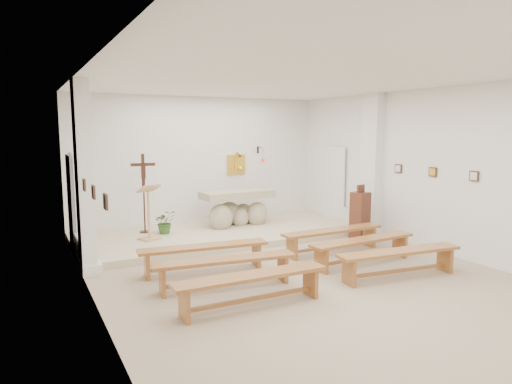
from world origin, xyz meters
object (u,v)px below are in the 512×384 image
altar (237,211)px  bench_left_third (252,283)px  bench_left_second (225,266)px  bench_right_second (363,245)px  crucifix_stand (144,187)px  bench_right_front (333,235)px  donation_pedestal (360,216)px  bench_left_front (204,252)px  bench_right_third (400,257)px  lectern (149,212)px

altar → bench_left_third: 5.26m
bench_left_second → bench_right_second: same height
crucifix_stand → bench_right_front: bearing=-39.1°
bench_right_front → altar: bearing=106.3°
bench_left_second → altar: bearing=70.2°
donation_pedestal → bench_left_third: 4.89m
bench_left_third → bench_left_front: bearing=90.6°
altar → bench_left_second: (-2.05, -3.88, -0.15)m
bench_left_second → bench_right_second: (2.94, 0.00, 0.00)m
bench_left_front → bench_right_second: size_ratio=1.00×
donation_pedestal → crucifix_stand: bearing=139.7°
bench_right_second → bench_right_third: bearing=-93.2°
bench_right_third → crucifix_stand: bearing=129.0°
bench_right_second → crucifix_stand: bearing=125.0°
bench_right_second → bench_right_third: size_ratio=1.00×
lectern → bench_right_front: lectern is taller
lectern → bench_right_second: (3.33, -3.33, -0.40)m
bench_right_front → bench_right_third: size_ratio=0.99×
bench_left_third → bench_right_front: bearing=33.9°
bench_right_second → bench_right_third: same height
bench_left_front → bench_left_second: (-0.00, -0.96, 0.00)m
bench_left_front → bench_left_third: (-0.00, -1.93, 0.00)m
crucifix_stand → bench_left_second: bearing=-80.7°
bench_right_front → bench_right_second: (0.00, -0.96, 0.00)m
altar → bench_left_front: 3.57m
bench_right_front → bench_left_second: (-2.94, -0.96, 0.00)m
bench_left_front → bench_right_third: same height
bench_left_third → bench_right_third: size_ratio=0.99×
altar → donation_pedestal: bearing=-50.3°
crucifix_stand → donation_pedestal: 5.21m
bench_right_second → bench_left_third: size_ratio=1.01×
crucifix_stand → bench_left_second: crucifix_stand is taller
bench_right_third → donation_pedestal: bearing=70.2°
donation_pedestal → bench_left_second: donation_pedestal is taller
lectern → bench_right_second: size_ratio=0.53×
bench_left_front → bench_right_second: bearing=-11.4°
bench_left_front → bench_left_third: same height
crucifix_stand → bench_left_third: bearing=-81.5°
bench_left_second → bench_left_third: bearing=-82.0°
bench_left_front → bench_right_front: (2.94, 0.00, 0.00)m
bench_right_front → bench_right_second: same height
donation_pedestal → bench_left_third: (-4.18, -2.52, -0.21)m
altar → bench_left_second: altar is taller
crucifix_stand → bench_left_front: crucifix_stand is taller
bench_left_third → bench_right_second: bearing=18.8°
bench_right_second → bench_right_third: (0.00, -0.96, 0.00)m
donation_pedestal → bench_right_front: size_ratio=0.56×
lectern → altar: bearing=-9.0°
bench_right_front → donation_pedestal: bearing=24.8°
donation_pedestal → bench_right_second: (-1.24, -1.56, -0.21)m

